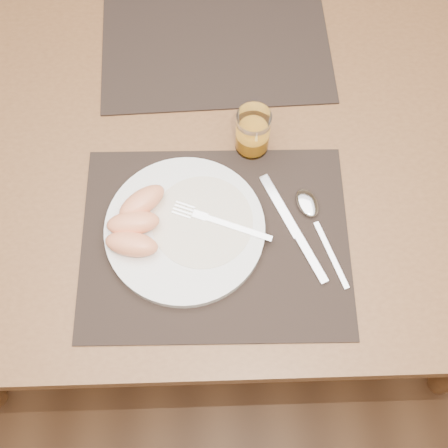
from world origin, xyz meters
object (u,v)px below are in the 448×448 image
placemat_near (215,241)px  placemat_far (215,37)px  fork (213,220)px  knife (298,237)px  juice_glass (253,133)px  plate (185,229)px  spoon (311,210)px  table (211,154)px

placemat_near → placemat_far: bearing=88.6°
placemat_near → fork: (-0.00, 0.03, 0.02)m
knife → juice_glass: 0.20m
knife → juice_glass: size_ratio=2.26×
fork → knife: 0.15m
placemat_near → juice_glass: bearing=68.9°
plate → placemat_far: bearing=81.8°
fork → juice_glass: bearing=64.7°
spoon → juice_glass: (-0.09, 0.14, 0.03)m
plate → juice_glass: bearing=53.7°
knife → plate: bearing=174.8°
placemat_far → fork: (-0.01, -0.41, 0.02)m
juice_glass → spoon: bearing=-55.2°
plate → juice_glass: (0.12, 0.17, 0.03)m
knife → placemat_near: bearing=-179.6°
table → juice_glass: 0.15m
juice_glass → fork: bearing=-115.3°
placemat_far → juice_glass: bearing=-76.8°
placemat_far → juice_glass: 0.27m
plate → juice_glass: 0.21m
knife → juice_glass: bearing=110.8°
placemat_near → plate: (-0.05, 0.02, 0.01)m
table → placemat_near: (0.00, -0.22, 0.09)m
placemat_near → spoon: size_ratio=2.39×
placemat_near → placemat_far: (0.01, 0.44, 0.00)m
placemat_near → fork: 0.04m
placemat_far → plate: 0.43m
fork → placemat_near: bearing=-85.7°
placemat_far → spoon: bearing=-68.5°
knife → fork: bearing=168.7°
placemat_far → juice_glass: juice_glass is taller
placemat_near → juice_glass: (0.07, 0.18, 0.04)m
table → spoon: 0.26m
table → knife: knife is taller
placemat_far → knife: knife is taller
table → plate: 0.23m
juice_glass → plate: bearing=-126.3°
table → placemat_near: size_ratio=3.11×
table → placemat_far: bearing=86.0°
plate → juice_glass: juice_glass is taller
table → fork: 0.22m
table → juice_glass: (0.08, -0.04, 0.13)m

